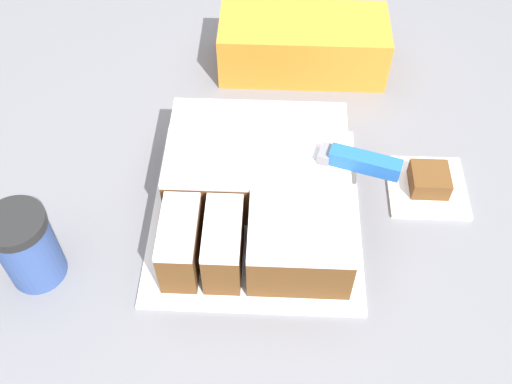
{
  "coord_description": "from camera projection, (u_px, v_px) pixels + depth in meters",
  "views": [
    {
      "loc": [
        0.09,
        -0.5,
        1.62
      ],
      "look_at": [
        0.07,
        -0.01,
        0.99
      ],
      "focal_mm": 42.0,
      "sensor_mm": 36.0,
      "label": 1
    }
  ],
  "objects": [
    {
      "name": "storage_box",
      "position": [
        303.0,
        45.0,
        1.0
      ],
      "size": [
        0.28,
        0.12,
        0.09
      ],
      "color": "orange",
      "rests_on": "countertop"
    },
    {
      "name": "cake",
      "position": [
        259.0,
        190.0,
        0.81
      ],
      "size": [
        0.25,
        0.27,
        0.08
      ],
      "color": "brown",
      "rests_on": "cake_board"
    },
    {
      "name": "knife",
      "position": [
        339.0,
        157.0,
        0.78
      ],
      "size": [
        0.27,
        0.1,
        0.02
      ],
      "rotation": [
        0.0,
        0.0,
        2.85
      ],
      "color": "silver",
      "rests_on": "cake"
    },
    {
      "name": "brownie",
      "position": [
        429.0,
        180.0,
        0.85
      ],
      "size": [
        0.05,
        0.05,
        0.03
      ],
      "color": "brown",
      "rests_on": "paper_napkin"
    },
    {
      "name": "paper_napkin",
      "position": [
        427.0,
        187.0,
        0.86
      ],
      "size": [
        0.11,
        0.11,
        0.01
      ],
      "color": "white",
      "rests_on": "countertop"
    },
    {
      "name": "coffee_cup",
      "position": [
        27.0,
        247.0,
        0.74
      ],
      "size": [
        0.07,
        0.07,
        0.11
      ],
      "color": "#334C8C",
      "rests_on": "countertop"
    },
    {
      "name": "cake_board",
      "position": [
        256.0,
        211.0,
        0.84
      ],
      "size": [
        0.29,
        0.31,
        0.01
      ],
      "color": "silver",
      "rests_on": "countertop"
    },
    {
      "name": "countertop",
      "position": [
        224.0,
        345.0,
        1.22
      ],
      "size": [
        1.4,
        1.1,
        0.95
      ],
      "color": "slate",
      "rests_on": "ground_plane"
    }
  ]
}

